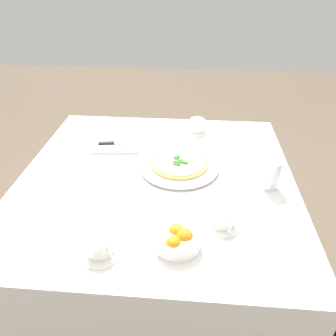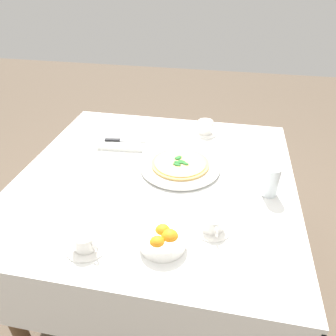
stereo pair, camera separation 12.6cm
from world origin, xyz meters
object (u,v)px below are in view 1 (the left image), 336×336
water_glass_far_right (271,176)px  dinner_knife (117,143)px  pizza (179,163)px  napkin_folded (117,145)px  pizza_plate (179,165)px  citrus_bowl (178,239)px  coffee_cup_far_left (223,220)px  coffee_cup_near_left (197,126)px  coffee_cup_center_back (100,248)px

water_glass_far_right → dinner_knife: 0.73m
pizza → napkin_folded: 0.35m
pizza_plate → citrus_bowl: (0.02, -0.45, 0.02)m
coffee_cup_far_left → water_glass_far_right: water_glass_far_right is taller
water_glass_far_right → dinner_knife: size_ratio=0.62×
coffee_cup_far_left → dinner_knife: 0.69m
coffee_cup_far_left → napkin_folded: size_ratio=0.57×
napkin_folded → coffee_cup_near_left: bearing=22.5°
pizza_plate → citrus_bowl: size_ratio=2.31×
dinner_knife → coffee_cup_near_left: bearing=19.1°
pizza_plate → citrus_bowl: 0.45m
coffee_cup_far_left → napkin_folded: coffee_cup_far_left is taller
coffee_cup_center_back → citrus_bowl: 0.24m
coffee_cup_near_left → dinner_knife: size_ratio=0.68×
coffee_cup_far_left → citrus_bowl: citrus_bowl is taller
coffee_cup_near_left → dinner_knife: (-0.38, -0.20, -0.01)m
pizza_plate → citrus_bowl: bearing=-87.6°
dinner_knife → citrus_bowl: 0.69m
coffee_cup_near_left → coffee_cup_far_left: size_ratio=1.02×
coffee_cup_far_left → coffee_cup_center_back: bearing=-157.3°
coffee_cup_near_left → dinner_knife: 0.43m
coffee_cup_center_back → coffee_cup_far_left: bearing=22.7°
pizza_plate → napkin_folded: napkin_folded is taller
pizza_plate → coffee_cup_center_back: coffee_cup_center_back is taller
coffee_cup_center_back → dinner_knife: 0.67m
citrus_bowl → pizza: bearing=92.4°
coffee_cup_near_left → napkin_folded: bearing=-152.9°
coffee_cup_far_left → water_glass_far_right: bearing=50.1°
pizza_plate → coffee_cup_near_left: coffee_cup_near_left is taller
pizza_plate → coffee_cup_near_left: bearing=77.9°
pizza → coffee_cup_far_left: coffee_cup_far_left is taller
water_glass_far_right → coffee_cup_near_left: bearing=122.2°
coffee_cup_center_back → pizza_plate: bearing=66.8°
coffee_cup_near_left → pizza: bearing=-102.1°
pizza_plate → dinner_knife: 0.35m
pizza_plate → dinner_knife: dinner_knife is taller
coffee_cup_far_left → pizza: bearing=115.5°
coffee_cup_near_left → coffee_cup_center_back: coffee_cup_near_left is taller
coffee_cup_far_left → water_glass_far_right: 0.31m
coffee_cup_near_left → water_glass_far_right: water_glass_far_right is taller
coffee_cup_center_back → dinner_knife: bearing=97.8°
napkin_folded → water_glass_far_right: bearing=-25.9°
pizza → dinner_knife: bearing=153.6°
coffee_cup_far_left → pizza_plate: bearing=115.5°
coffee_cup_far_left → citrus_bowl: (-0.15, -0.10, 0.00)m
citrus_bowl → coffee_cup_center_back: bearing=-166.6°
pizza → water_glass_far_right: 0.38m
coffee_cup_near_left → citrus_bowl: size_ratio=0.88×
pizza_plate → coffee_cup_center_back: size_ratio=2.67×
coffee_cup_near_left → citrus_bowl: 0.81m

